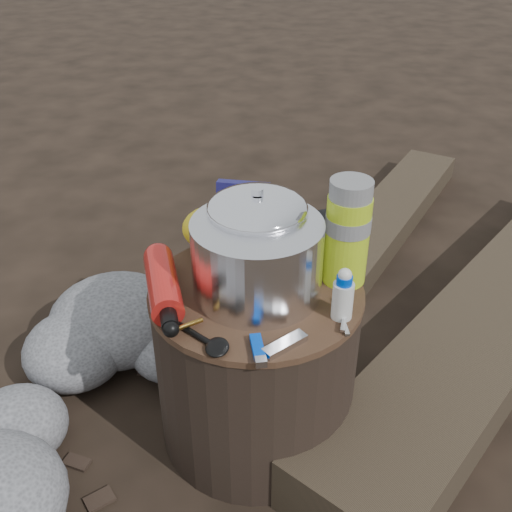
{
  "coord_description": "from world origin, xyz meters",
  "views": [
    {
      "loc": [
        0.04,
        -0.99,
        1.11
      ],
      "look_at": [
        0.0,
        0.0,
        0.48
      ],
      "focal_mm": 42.3,
      "sensor_mm": 36.0,
      "label": 1
    }
  ],
  "objects_px": {
    "stump": "(256,363)",
    "travel_mug": "(328,240)",
    "log_main": "(500,315)",
    "thermos": "(347,233)",
    "camping_pot": "(257,237)",
    "fuel_bottle": "(163,284)"
  },
  "relations": [
    {
      "from": "stump",
      "to": "travel_mug",
      "type": "xyz_separation_m",
      "value": [
        0.15,
        0.11,
        0.25
      ]
    },
    {
      "from": "stump",
      "to": "log_main",
      "type": "xyz_separation_m",
      "value": [
        0.67,
        0.36,
        -0.13
      ]
    },
    {
      "from": "thermos",
      "to": "travel_mug",
      "type": "bearing_deg",
      "value": 115.11
    },
    {
      "from": "stump",
      "to": "thermos",
      "type": "xyz_separation_m",
      "value": [
        0.18,
        0.04,
        0.31
      ]
    },
    {
      "from": "camping_pot",
      "to": "thermos",
      "type": "relative_size",
      "value": 0.88
    },
    {
      "from": "log_main",
      "to": "fuel_bottle",
      "type": "height_order",
      "value": "fuel_bottle"
    },
    {
      "from": "fuel_bottle",
      "to": "thermos",
      "type": "bearing_deg",
      "value": -3.22
    },
    {
      "from": "log_main",
      "to": "camping_pot",
      "type": "distance_m",
      "value": 0.85
    },
    {
      "from": "stump",
      "to": "travel_mug",
      "type": "relative_size",
      "value": 4.03
    },
    {
      "from": "camping_pot",
      "to": "thermos",
      "type": "xyz_separation_m",
      "value": [
        0.18,
        0.0,
        0.01
      ]
    },
    {
      "from": "stump",
      "to": "log_main",
      "type": "bearing_deg",
      "value": 28.65
    },
    {
      "from": "log_main",
      "to": "camping_pot",
      "type": "relative_size",
      "value": 8.7
    },
    {
      "from": "thermos",
      "to": "log_main",
      "type": "bearing_deg",
      "value": 33.25
    },
    {
      "from": "stump",
      "to": "log_main",
      "type": "height_order",
      "value": "stump"
    },
    {
      "from": "stump",
      "to": "thermos",
      "type": "bearing_deg",
      "value": 13.93
    },
    {
      "from": "log_main",
      "to": "camping_pot",
      "type": "height_order",
      "value": "camping_pot"
    },
    {
      "from": "travel_mug",
      "to": "log_main",
      "type": "bearing_deg",
      "value": 26.22
    },
    {
      "from": "log_main",
      "to": "travel_mug",
      "type": "distance_m",
      "value": 0.69
    },
    {
      "from": "camping_pot",
      "to": "fuel_bottle",
      "type": "relative_size",
      "value": 0.75
    },
    {
      "from": "stump",
      "to": "travel_mug",
      "type": "distance_m",
      "value": 0.31
    },
    {
      "from": "fuel_bottle",
      "to": "travel_mug",
      "type": "bearing_deg",
      "value": 7.95
    },
    {
      "from": "log_main",
      "to": "thermos",
      "type": "relative_size",
      "value": 7.63
    }
  ]
}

